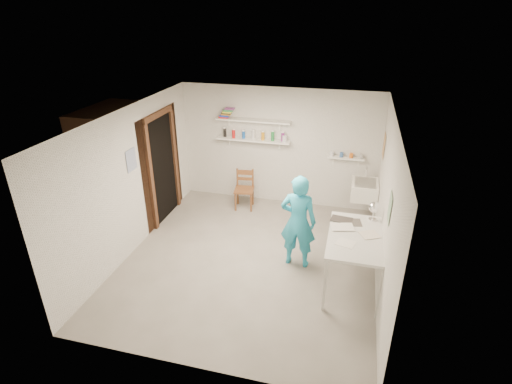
% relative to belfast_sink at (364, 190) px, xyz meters
% --- Properties ---
extents(floor, '(4.00, 4.50, 0.02)m').
position_rel_belfast_sink_xyz_m(floor, '(-1.75, -1.70, -0.71)').
color(floor, slate).
rests_on(floor, ground).
extents(ceiling, '(4.00, 4.50, 0.02)m').
position_rel_belfast_sink_xyz_m(ceiling, '(-1.75, -1.70, 1.71)').
color(ceiling, silver).
rests_on(ceiling, wall_back).
extents(wall_back, '(4.00, 0.02, 2.40)m').
position_rel_belfast_sink_xyz_m(wall_back, '(-1.75, 0.56, 0.50)').
color(wall_back, silver).
rests_on(wall_back, ground).
extents(wall_front, '(4.00, 0.02, 2.40)m').
position_rel_belfast_sink_xyz_m(wall_front, '(-1.75, -3.96, 0.50)').
color(wall_front, silver).
rests_on(wall_front, ground).
extents(wall_left, '(0.02, 4.50, 2.40)m').
position_rel_belfast_sink_xyz_m(wall_left, '(-3.76, -1.70, 0.50)').
color(wall_left, silver).
rests_on(wall_left, ground).
extents(wall_right, '(0.02, 4.50, 2.40)m').
position_rel_belfast_sink_xyz_m(wall_right, '(0.26, -1.70, 0.50)').
color(wall_right, silver).
rests_on(wall_right, ground).
extents(doorway_recess, '(0.02, 0.90, 2.00)m').
position_rel_belfast_sink_xyz_m(doorway_recess, '(-3.74, -0.65, 0.30)').
color(doorway_recess, black).
rests_on(doorway_recess, wall_left).
extents(corridor_box, '(1.40, 1.50, 2.10)m').
position_rel_belfast_sink_xyz_m(corridor_box, '(-4.45, -0.65, 0.35)').
color(corridor_box, brown).
rests_on(corridor_box, ground).
extents(door_lintel, '(0.06, 1.05, 0.10)m').
position_rel_belfast_sink_xyz_m(door_lintel, '(-3.72, -0.65, 1.35)').
color(door_lintel, brown).
rests_on(door_lintel, wall_left).
extents(door_jamb_near, '(0.06, 0.10, 2.00)m').
position_rel_belfast_sink_xyz_m(door_jamb_near, '(-3.72, -1.15, 0.30)').
color(door_jamb_near, brown).
rests_on(door_jamb_near, ground).
extents(door_jamb_far, '(0.06, 0.10, 2.00)m').
position_rel_belfast_sink_xyz_m(door_jamb_far, '(-3.72, -0.15, 0.30)').
color(door_jamb_far, brown).
rests_on(door_jamb_far, ground).
extents(shelf_lower, '(1.50, 0.22, 0.03)m').
position_rel_belfast_sink_xyz_m(shelf_lower, '(-2.25, 0.43, 0.65)').
color(shelf_lower, white).
rests_on(shelf_lower, wall_back).
extents(shelf_upper, '(1.50, 0.22, 0.03)m').
position_rel_belfast_sink_xyz_m(shelf_upper, '(-2.25, 0.43, 1.05)').
color(shelf_upper, white).
rests_on(shelf_upper, wall_back).
extents(ledge_shelf, '(0.70, 0.14, 0.03)m').
position_rel_belfast_sink_xyz_m(ledge_shelf, '(-0.40, 0.47, 0.42)').
color(ledge_shelf, white).
rests_on(ledge_shelf, wall_back).
extents(poster_left, '(0.01, 0.28, 0.36)m').
position_rel_belfast_sink_xyz_m(poster_left, '(-3.74, -1.65, 0.85)').
color(poster_left, '#334C7F').
rests_on(poster_left, wall_left).
extents(poster_right_a, '(0.01, 0.34, 0.42)m').
position_rel_belfast_sink_xyz_m(poster_right_a, '(0.24, 0.10, 0.85)').
color(poster_right_a, '#995933').
rests_on(poster_right_a, wall_right).
extents(poster_right_b, '(0.01, 0.30, 0.38)m').
position_rel_belfast_sink_xyz_m(poster_right_b, '(0.24, -2.25, 0.80)').
color(poster_right_b, '#3F724C').
rests_on(poster_right_b, wall_right).
extents(belfast_sink, '(0.48, 0.60, 0.30)m').
position_rel_belfast_sink_xyz_m(belfast_sink, '(0.00, 0.00, 0.00)').
color(belfast_sink, white).
rests_on(belfast_sink, wall_right).
extents(man, '(0.58, 0.40, 1.55)m').
position_rel_belfast_sink_xyz_m(man, '(-1.00, -1.61, 0.07)').
color(man, '#29A9D0').
rests_on(man, ground).
extents(wall_clock, '(0.28, 0.05, 0.28)m').
position_rel_belfast_sink_xyz_m(wall_clock, '(-1.01, -1.39, 0.33)').
color(wall_clock, '#FAF1AA').
rests_on(wall_clock, man).
extents(wooden_chair, '(0.42, 0.41, 0.81)m').
position_rel_belfast_sink_xyz_m(wooden_chair, '(-2.34, 0.04, -0.29)').
color(wooden_chair, brown).
rests_on(wooden_chair, ground).
extents(work_table, '(0.79, 1.31, 0.88)m').
position_rel_belfast_sink_xyz_m(work_table, '(-0.11, -1.99, -0.26)').
color(work_table, silver).
rests_on(work_table, ground).
extents(desk_lamp, '(0.16, 0.16, 0.16)m').
position_rel_belfast_sink_xyz_m(desk_lamp, '(0.11, -1.47, 0.40)').
color(desk_lamp, white).
rests_on(desk_lamp, work_table).
extents(spray_cans, '(1.26, 0.06, 0.17)m').
position_rel_belfast_sink_xyz_m(spray_cans, '(-2.25, 0.43, 0.75)').
color(spray_cans, black).
rests_on(spray_cans, shelf_lower).
extents(book_stack, '(0.30, 0.14, 0.20)m').
position_rel_belfast_sink_xyz_m(book_stack, '(-2.79, 0.43, 1.16)').
color(book_stack, red).
rests_on(book_stack, shelf_upper).
extents(ledge_pots, '(0.48, 0.07, 0.09)m').
position_rel_belfast_sink_xyz_m(ledge_pots, '(-0.40, 0.47, 0.48)').
color(ledge_pots, silver).
rests_on(ledge_pots, ledge_shelf).
extents(papers, '(0.30, 0.22, 0.02)m').
position_rel_belfast_sink_xyz_m(papers, '(-0.11, -1.99, 0.19)').
color(papers, silver).
rests_on(papers, work_table).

